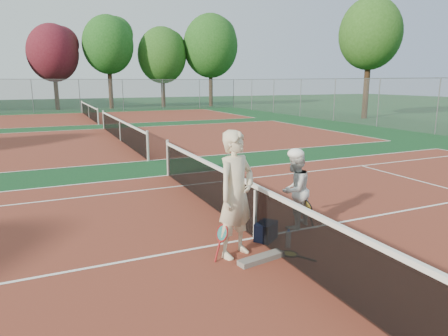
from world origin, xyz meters
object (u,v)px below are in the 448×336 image
object	(u,v)px
racket_black_held	(307,214)
sports_bag_purple	(268,231)
water_bottle	(288,240)
net_main	(255,212)
racket_red	(222,242)
sports_bag_navy	(266,231)
player_a	(236,194)
racket_spare	(290,254)
player_b	(294,190)

from	to	relation	value
racket_black_held	sports_bag_purple	distance (m)	0.95
sports_bag_purple	water_bottle	size ratio (longest dim) A/B	0.95
net_main	racket_red	bearing A→B (deg)	-148.65
net_main	water_bottle	size ratio (longest dim) A/B	36.60
sports_bag_navy	sports_bag_purple	distance (m)	0.15
player_a	sports_bag_purple	size ratio (longest dim) A/B	7.28
player_a	sports_bag_navy	bearing A→B (deg)	0.08
racket_black_held	player_a	bearing A→B (deg)	9.28
sports_bag_navy	net_main	bearing A→B (deg)	131.40
racket_spare	racket_black_held	bearing A→B (deg)	-78.07
player_b	net_main	bearing A→B (deg)	-13.48
racket_red	sports_bag_purple	distance (m)	1.26
net_main	water_bottle	world-z (taller)	net_main
net_main	player_b	xyz separation A→B (m)	(0.98, 0.20, 0.25)
net_main	sports_bag_purple	world-z (taller)	net_main
racket_red	sports_bag_purple	xyz separation A→B (m)	(1.15, 0.50, -0.17)
player_b	racket_red	world-z (taller)	player_b
player_a	sports_bag_navy	distance (m)	1.22
net_main	sports_bag_navy	xyz separation A→B (m)	(0.14, -0.16, -0.34)
player_a	racket_red	distance (m)	0.81
player_b	racket_black_held	bearing A→B (deg)	111.49
sports_bag_purple	net_main	bearing A→B (deg)	165.52
player_b	sports_bag_navy	bearing A→B (deg)	-2.00
sports_bag_navy	water_bottle	world-z (taller)	sports_bag_navy
net_main	player_a	distance (m)	0.97
racket_spare	water_bottle	xyz separation A→B (m)	(0.14, 0.25, 0.14)
sports_bag_navy	sports_bag_purple	xyz separation A→B (m)	(0.10, 0.10, -0.05)
racket_black_held	net_main	bearing A→B (deg)	-5.63
player_a	player_b	size ratio (longest dim) A/B	1.38
net_main	sports_bag_purple	distance (m)	0.46
water_bottle	racket_black_held	bearing A→B (deg)	36.87
player_b	racket_red	size ratio (longest dim) A/B	2.63
sports_bag_navy	racket_black_held	bearing A→B (deg)	9.60
sports_bag_navy	sports_bag_purple	size ratio (longest dim) A/B	1.48
racket_spare	sports_bag_navy	distance (m)	0.74
player_a	water_bottle	xyz separation A→B (m)	(0.95, -0.13, -0.89)
racket_spare	player_a	bearing A→B (deg)	34.54
racket_red	racket_spare	size ratio (longest dim) A/B	0.96
net_main	player_a	xyz separation A→B (m)	(-0.64, -0.49, 0.53)
sports_bag_navy	sports_bag_purple	world-z (taller)	sports_bag_navy
player_a	water_bottle	size ratio (longest dim) A/B	6.95
racket_spare	water_bottle	world-z (taller)	water_bottle
sports_bag_purple	water_bottle	world-z (taller)	water_bottle
player_a	sports_bag_purple	distance (m)	1.34
player_b	sports_bag_purple	world-z (taller)	player_b
sports_bag_purple	sports_bag_navy	bearing A→B (deg)	-135.52
player_b	racket_spare	xyz separation A→B (m)	(-0.80, -1.08, -0.74)
sports_bag_purple	racket_black_held	bearing A→B (deg)	4.83
player_a	racket_spare	distance (m)	1.37
net_main	racket_spare	world-z (taller)	net_main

